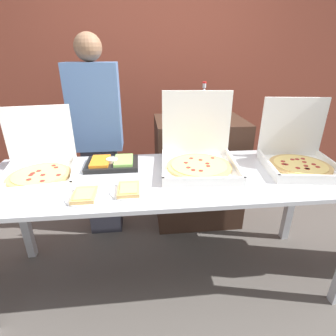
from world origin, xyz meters
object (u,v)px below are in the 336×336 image
at_px(pizza_box_far_right, 40,166).
at_px(pizza_box_near_left, 298,156).
at_px(paper_plate_front_left, 85,196).
at_px(veggie_tray, 112,163).
at_px(person_guest_plaid, 98,139).
at_px(pizza_box_near_right, 198,155).
at_px(soda_can_colored, 216,114).
at_px(soda_bottle, 203,104).
at_px(paper_plate_front_center, 129,190).
at_px(soda_can_silver, 219,107).

xyz_separation_m(pizza_box_far_right, pizza_box_near_left, (1.66, -0.02, 0.00)).
xyz_separation_m(paper_plate_front_left, veggie_tray, (0.11, 0.42, 0.01)).
bearing_deg(person_guest_plaid, veggie_tray, 107.74).
height_order(pizza_box_near_right, soda_can_colored, pizza_box_near_right).
distance_m(pizza_box_near_right, paper_plate_front_left, 0.77).
distance_m(pizza_box_far_right, pizza_box_near_left, 1.66).
xyz_separation_m(pizza_box_near_left, soda_can_colored, (-0.40, 0.64, 0.15)).
xyz_separation_m(soda_bottle, soda_can_colored, (0.10, -0.06, -0.08)).
height_order(pizza_box_near_left, paper_plate_front_center, pizza_box_near_left).
relative_size(paper_plate_front_left, veggie_tray, 0.58).
bearing_deg(pizza_box_far_right, soda_can_silver, 25.21).
bearing_deg(paper_plate_front_left, pizza_box_near_left, 11.67).
xyz_separation_m(pizza_box_far_right, veggie_tray, (0.42, 0.12, -0.05)).
distance_m(pizza_box_near_right, pizza_box_near_left, 0.67).
bearing_deg(pizza_box_far_right, veggie_tray, 6.99).
xyz_separation_m(soda_can_colored, person_guest_plaid, (-1.00, -0.01, -0.18)).
xyz_separation_m(soda_bottle, person_guest_plaid, (-0.90, -0.07, -0.26)).
bearing_deg(soda_bottle, soda_can_colored, -30.35).
bearing_deg(person_guest_plaid, pizza_box_far_right, 66.24).
xyz_separation_m(pizza_box_near_right, soda_can_silver, (0.39, 0.89, 0.14)).
bearing_deg(person_guest_plaid, soda_can_silver, -163.59).
distance_m(pizza_box_far_right, soda_can_silver, 1.68).
bearing_deg(veggie_tray, soda_bottle, 36.90).
bearing_deg(pizza_box_far_right, paper_plate_front_left, -52.19).
distance_m(paper_plate_front_center, person_guest_plaid, 0.91).
bearing_deg(soda_bottle, veggie_tray, -143.10).
relative_size(pizza_box_near_right, soda_can_colored, 4.34).
bearing_deg(veggie_tray, pizza_box_near_left, -6.40).
xyz_separation_m(veggie_tray, soda_can_silver, (0.97, 0.82, 0.20)).
height_order(paper_plate_front_center, soda_bottle, soda_bottle).
xyz_separation_m(pizza_box_far_right, paper_plate_front_left, (0.32, -0.30, -0.06)).
bearing_deg(paper_plate_front_center, paper_plate_front_left, -170.32).
bearing_deg(soda_can_silver, pizza_box_near_right, -113.65).
distance_m(pizza_box_near_left, soda_can_colored, 0.77).
relative_size(paper_plate_front_left, soda_bottle, 0.62).
height_order(soda_can_silver, person_guest_plaid, person_guest_plaid).
height_order(paper_plate_front_center, veggie_tray, veggie_tray).
height_order(pizza_box_far_right, pizza_box_near_left, pizza_box_near_left).
bearing_deg(soda_bottle, pizza_box_near_left, -54.76).
height_order(soda_bottle, person_guest_plaid, person_guest_plaid).
bearing_deg(paper_plate_front_left, soda_bottle, 48.84).
height_order(pizza_box_far_right, soda_can_colored, pizza_box_far_right).
relative_size(pizza_box_far_right, soda_bottle, 1.49).
bearing_deg(person_guest_plaid, paper_plate_front_left, 93.00).
xyz_separation_m(pizza_box_near_left, soda_bottle, (-0.49, 0.70, 0.23)).
relative_size(soda_can_colored, person_guest_plaid, 0.07).
bearing_deg(veggie_tray, paper_plate_front_center, -72.06).
bearing_deg(paper_plate_front_center, pizza_box_far_right, 154.70).
height_order(soda_can_silver, soda_can_colored, same).
bearing_deg(soda_can_colored, pizza_box_near_left, -58.34).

